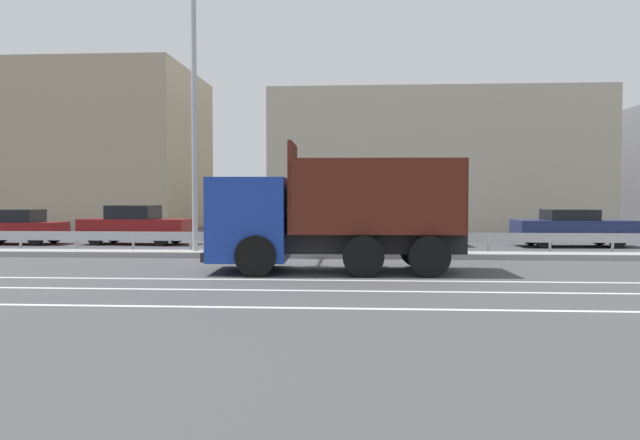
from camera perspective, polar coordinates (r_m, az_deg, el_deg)
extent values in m
plane|color=#424244|center=(18.17, -2.08, -4.20)|extent=(320.00, 320.00, 0.00)
cube|color=silver|center=(15.01, 1.33, -5.53)|extent=(70.45, 0.16, 0.01)
cube|color=silver|center=(13.35, 1.03, -6.49)|extent=(70.45, 0.16, 0.01)
cube|color=silver|center=(11.30, 0.53, -8.07)|extent=(70.45, 0.16, 0.01)
cube|color=gray|center=(20.72, -1.36, -3.17)|extent=(38.75, 1.10, 0.18)
cube|color=#9EA0A5|center=(21.55, -1.15, -1.55)|extent=(70.45, 0.04, 0.32)
cylinder|color=#ADADB2|center=(24.66, -25.69, -2.02)|extent=(0.09, 0.09, 0.62)
cylinder|color=#ADADB2|center=(23.72, -21.36, -2.11)|extent=(0.09, 0.09, 0.62)
cylinder|color=#ADADB2|center=(22.93, -16.70, -2.19)|extent=(0.09, 0.09, 0.62)
cylinder|color=#ADADB2|center=(22.29, -11.74, -2.27)|extent=(0.09, 0.09, 0.62)
cylinder|color=#ADADB2|center=(21.84, -6.54, -2.33)|extent=(0.09, 0.09, 0.62)
cylinder|color=#ADADB2|center=(21.57, -1.15, -2.37)|extent=(0.09, 0.09, 0.62)
cylinder|color=#ADADB2|center=(21.49, 4.32, -2.39)|extent=(0.09, 0.09, 0.62)
cylinder|color=#ADADB2|center=(21.61, 9.78, -2.39)|extent=(0.09, 0.09, 0.62)
cylinder|color=#ADADB2|center=(21.93, 15.13, -2.37)|extent=(0.09, 0.09, 0.62)
cylinder|color=#ADADB2|center=(22.42, 20.28, -2.33)|extent=(0.09, 0.09, 0.62)
cylinder|color=#ADADB2|center=(23.09, 25.18, -2.28)|extent=(0.09, 0.09, 0.62)
cube|color=#19389E|center=(16.85, -6.40, 0.09)|extent=(2.09, 2.42, 2.19)
cube|color=black|center=(17.02, -9.81, 1.38)|extent=(0.10, 2.03, 0.83)
cube|color=black|center=(17.09, -9.90, -3.05)|extent=(0.18, 2.31, 0.24)
cube|color=black|center=(16.74, 5.03, -2.05)|extent=(4.73, 1.46, 0.53)
cube|color=#511E14|center=(16.72, 5.03, -0.94)|extent=(4.57, 2.42, 0.12)
cube|color=#511E14|center=(15.62, 5.27, 2.38)|extent=(4.50, 0.25, 1.81)
cube|color=#511E14|center=(17.78, 4.84, 2.35)|extent=(4.50, 0.25, 1.81)
cube|color=#511E14|center=(16.72, -2.51, 3.14)|extent=(0.18, 2.26, 2.26)
cube|color=#511E14|center=(16.97, 12.49, 2.31)|extent=(0.18, 2.26, 1.81)
cylinder|color=black|center=(15.73, -5.90, -3.29)|extent=(1.05, 0.36, 1.04)
cylinder|color=black|center=(18.01, -4.92, -2.60)|extent=(1.05, 0.36, 1.04)
cylinder|color=black|center=(15.60, 3.98, -3.33)|extent=(1.05, 0.36, 1.04)
cylinder|color=black|center=(17.90, 3.69, -2.63)|extent=(1.05, 0.36, 1.04)
cylinder|color=black|center=(15.75, 9.96, -3.31)|extent=(1.05, 0.36, 1.04)
cylinder|color=black|center=(18.03, 8.91, -2.61)|extent=(1.05, 0.36, 1.04)
cylinder|color=white|center=(20.77, 10.21, -2.96)|extent=(0.16, 0.16, 0.35)
cylinder|color=black|center=(20.74, 10.21, -2.01)|extent=(0.16, 0.16, 0.35)
cylinder|color=white|center=(20.72, 10.22, -1.06)|extent=(0.16, 0.16, 0.35)
cylinder|color=black|center=(20.70, 10.22, -0.10)|extent=(0.16, 0.16, 0.35)
cylinder|color=white|center=(20.69, 10.23, 0.86)|extent=(0.16, 0.16, 0.35)
cylinder|color=#1E4CB2|center=(20.69, 10.24, 2.44)|extent=(0.80, 0.03, 0.80)
cylinder|color=white|center=(20.69, 10.24, 2.44)|extent=(0.86, 0.02, 0.86)
cylinder|color=#ADADB2|center=(21.65, -11.43, 9.66)|extent=(0.18, 0.18, 9.71)
cube|color=maroon|center=(29.23, -25.92, -0.80)|extent=(3.83, 1.70, 0.64)
cube|color=black|center=(29.16, -25.74, 0.35)|extent=(1.62, 1.47, 0.53)
cylinder|color=black|center=(30.51, -27.14, -1.30)|extent=(0.60, 0.21, 0.60)
cylinder|color=black|center=(28.00, -24.57, -1.55)|extent=(0.60, 0.21, 0.60)
cylinder|color=black|center=(29.40, -23.15, -1.36)|extent=(0.60, 0.21, 0.60)
cube|color=maroon|center=(27.35, -16.42, -0.71)|extent=(4.69, 2.06, 0.78)
cube|color=black|center=(27.38, -16.70, 0.70)|extent=(2.03, 1.65, 0.57)
cylinder|color=black|center=(27.57, -13.03, -1.47)|extent=(0.61, 0.25, 0.60)
cylinder|color=black|center=(26.06, -14.32, -1.68)|extent=(0.61, 0.25, 0.60)
cylinder|color=black|center=(28.71, -18.31, -1.38)|extent=(0.61, 0.25, 0.60)
cylinder|color=black|center=(27.27, -19.83, -1.58)|extent=(0.61, 0.25, 0.60)
cube|color=#A3A3A8|center=(25.72, -5.11, -1.04)|extent=(4.48, 1.99, 0.56)
cube|color=black|center=(25.68, -4.82, 0.08)|extent=(1.90, 1.69, 0.44)
cylinder|color=black|center=(25.07, -8.47, -1.79)|extent=(0.61, 0.22, 0.60)
cylinder|color=black|center=(26.81, -7.78, -1.53)|extent=(0.61, 0.22, 0.60)
cylinder|color=black|center=(24.72, -2.21, -1.82)|extent=(0.61, 0.22, 0.60)
cylinder|color=black|center=(26.48, -1.92, -1.56)|extent=(0.61, 0.22, 0.60)
cube|color=#A3A3A8|center=(25.73, 7.84, -1.13)|extent=(4.71, 1.83, 0.50)
cube|color=black|center=(25.69, 7.53, 0.09)|extent=(1.99, 1.56, 0.59)
cylinder|color=black|center=(26.73, 10.76, -1.56)|extent=(0.60, 0.21, 0.60)
cylinder|color=black|center=(25.12, 11.30, -1.80)|extent=(0.60, 0.21, 0.60)
cylinder|color=black|center=(26.46, 4.54, -1.56)|extent=(0.60, 0.21, 0.60)
cylinder|color=black|center=(24.83, 4.69, -1.81)|extent=(0.60, 0.21, 0.60)
cube|color=navy|center=(26.97, 22.10, -0.82)|extent=(4.63, 1.94, 0.77)
cube|color=black|center=(26.90, 21.85, 0.45)|extent=(1.98, 1.62, 0.43)
cylinder|color=black|center=(28.29, 24.18, -1.51)|extent=(0.61, 0.22, 0.60)
cylinder|color=black|center=(26.76, 25.56, -1.73)|extent=(0.61, 0.22, 0.60)
cylinder|color=black|center=(27.32, 18.69, -1.55)|extent=(0.61, 0.22, 0.60)
cylinder|color=black|center=(25.73, 19.79, -1.79)|extent=(0.61, 0.22, 0.60)
cube|color=tan|center=(43.54, -21.68, 5.89)|extent=(15.81, 10.81, 9.94)
cube|color=#B7AD99|center=(37.96, 9.47, 4.61)|extent=(16.67, 15.67, 7.32)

